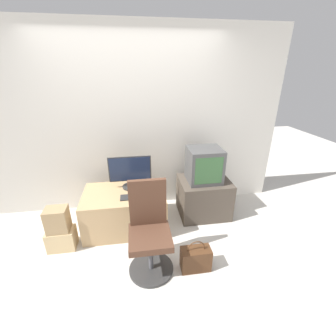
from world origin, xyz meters
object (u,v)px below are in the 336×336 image
main_monitor (130,172)px  crt_tv (204,165)px  mouse (154,196)px  office_chair (150,234)px  keyboard (134,197)px  handbag (196,259)px  cardboard_box_lower (62,239)px

main_monitor → crt_tv: (1.02, 0.00, 0.04)m
mouse → office_chair: bearing=-100.0°
main_monitor → keyboard: (0.04, -0.28, -0.22)m
main_monitor → keyboard: size_ratio=1.62×
keyboard → mouse: 0.25m
office_chair → handbag: 0.58m
cardboard_box_lower → handbag: (1.52, -0.56, 0.01)m
crt_tv → office_chair: crt_tv is taller
keyboard → crt_tv: (0.99, 0.29, 0.25)m
crt_tv → handbag: 1.26m
crt_tv → mouse: bearing=-157.1°
main_monitor → mouse: main_monitor is taller
crt_tv → office_chair: 1.28m
main_monitor → handbag: size_ratio=1.50×
main_monitor → office_chair: (0.18, -0.89, -0.32)m
office_chair → crt_tv: bearing=46.6°
keyboard → office_chair: (0.14, -0.60, -0.10)m
cardboard_box_lower → handbag: 1.62m
crt_tv → cardboard_box_lower: 2.05m
cardboard_box_lower → handbag: size_ratio=0.86×
main_monitor → office_chair: office_chair is taller
keyboard → handbag: (0.62, -0.72, -0.40)m
main_monitor → handbag: 1.35m
mouse → crt_tv: bearing=22.9°
main_monitor → crt_tv: bearing=0.3°
mouse → crt_tv: size_ratio=0.12×
office_chair → handbag: bearing=-13.6°
mouse → cardboard_box_lower: (-1.14, -0.14, -0.42)m
crt_tv → main_monitor: bearing=-179.7°
crt_tv → cardboard_box_lower: size_ratio=1.49×
main_monitor → cardboard_box_lower: (-0.86, -0.45, -0.63)m
keyboard → mouse: bearing=-5.7°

